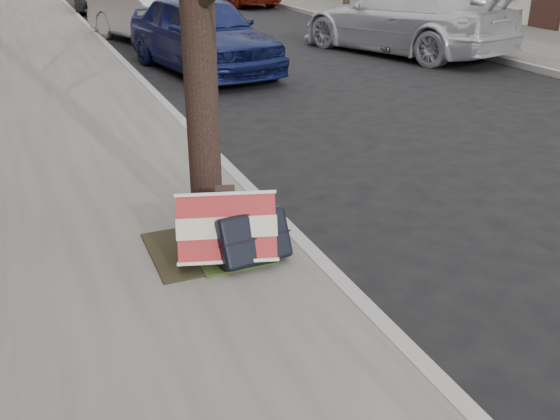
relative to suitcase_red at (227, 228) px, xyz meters
name	(u,v)px	position (x,y,z in m)	size (l,w,h in m)	color
ground	(514,285)	(1.90, -0.94, -0.39)	(120.00, 120.00, 0.00)	black
far_sidewalk	(380,14)	(9.70, 14.06, -0.33)	(4.00, 70.00, 0.12)	#65625C
dirt_patch	(206,248)	(-0.10, 0.26, -0.27)	(0.85, 0.85, 0.01)	black
suitcase_red	(227,228)	(0.00, 0.00, 0.00)	(0.71, 0.20, 0.51)	maroon
suitcase_navy	(253,237)	(0.17, -0.09, -0.06)	(0.54, 0.17, 0.39)	black
car_near_front	(202,33)	(1.97, 7.56, 0.31)	(1.66, 4.12, 1.41)	#101747
car_near_mid	(153,13)	(1.86, 11.35, 0.30)	(1.46, 4.19, 1.38)	#A7A9AE
car_far_front	(405,19)	(6.54, 7.82, 0.33)	(2.03, 4.98, 1.45)	#B6B8BE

